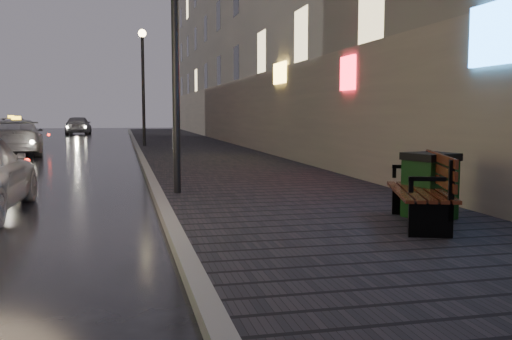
% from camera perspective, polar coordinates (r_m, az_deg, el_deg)
% --- Properties ---
extents(ground, '(120.00, 120.00, 0.00)m').
position_cam_1_polar(ground, '(5.14, -22.64, -13.62)').
color(ground, black).
rests_on(ground, ground).
extents(sidewalk, '(4.60, 58.00, 0.15)m').
position_cam_1_polar(sidewalk, '(26.02, -6.49, 2.21)').
color(sidewalk, black).
rests_on(sidewalk, ground).
extents(curb, '(0.20, 58.00, 0.15)m').
position_cam_1_polar(curb, '(25.84, -11.79, 2.10)').
color(curb, slate).
rests_on(curb, ground).
extents(building_near, '(1.80, 50.00, 13.00)m').
position_cam_1_polar(building_near, '(30.82, -1.43, 14.78)').
color(building_near, '#605B54').
rests_on(building_near, ground).
extents(lamp_near, '(0.36, 0.36, 5.28)m').
position_cam_1_polar(lamp_near, '(10.99, -8.12, 15.25)').
color(lamp_near, black).
rests_on(lamp_near, sidewalk).
extents(lamp_far, '(0.36, 0.36, 5.28)m').
position_cam_1_polar(lamp_far, '(26.87, -11.24, 9.54)').
color(lamp_far, black).
rests_on(lamp_far, sidewalk).
extents(bench, '(1.26, 2.01, 0.97)m').
position_cam_1_polar(bench, '(8.02, 16.60, -1.86)').
color(bench, black).
rests_on(bench, sidewalk).
extents(trash_bin, '(0.76, 0.76, 0.94)m').
position_cam_1_polar(trash_bin, '(8.58, 16.99, -1.44)').
color(trash_bin, black).
rests_on(trash_bin, sidewalk).
extents(taxi_mid, '(2.53, 5.00, 1.39)m').
position_cam_1_polar(taxi_mid, '(24.46, -22.80, 3.03)').
color(taxi_mid, '#B8B8BE').
rests_on(taxi_mid, ground).
extents(taxi_far, '(2.49, 5.02, 1.37)m').
position_cam_1_polar(taxi_far, '(37.94, -23.25, 3.81)').
color(taxi_far, silver).
rests_on(taxi_far, ground).
extents(car_far, '(1.84, 4.27, 1.43)m').
position_cam_1_polar(car_far, '(45.78, -17.34, 4.31)').
color(car_far, gray).
rests_on(car_far, ground).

